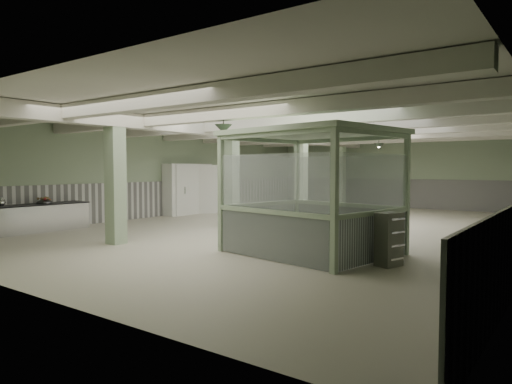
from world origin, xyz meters
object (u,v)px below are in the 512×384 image
Objects in this scene: guard_booth at (312,172)px; filing_cabinet at (389,239)px; walkin_cooler at (188,188)px; prep_counter at (7,220)px.

guard_booth reaches higher than filing_cabinet.
guard_booth is 2.52m from filing_cabinet.
guard_booth is (9.11, -5.04, 0.81)m from walkin_cooler.
walkin_cooler is 10.44m from guard_booth.
guard_booth is (9.02, 2.95, 1.51)m from prep_counter.
prep_counter is at bearing -151.98° from guard_booth.
walkin_cooler is 12.42m from filing_cabinet.
filing_cabinet reaches higher than prep_counter.
filing_cabinet is (11.17, -5.41, -0.60)m from walkin_cooler.
walkin_cooler reaches higher than prep_counter.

